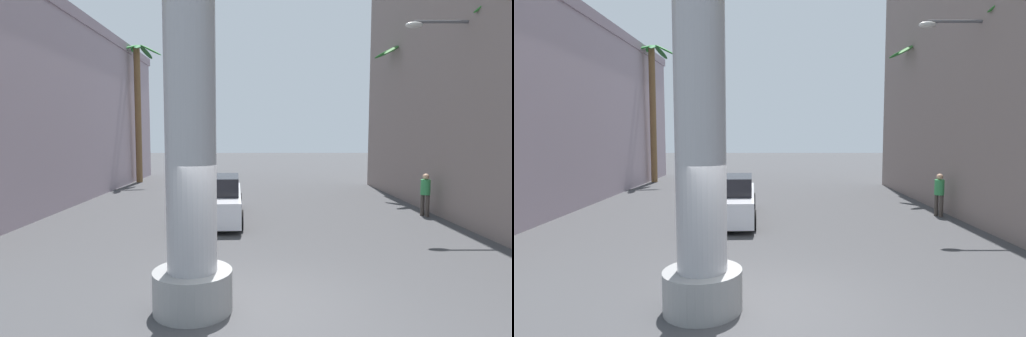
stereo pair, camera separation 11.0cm
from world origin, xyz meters
The scene contains 8 objects.
ground_plane centered at (0.00, 10.00, 0.00)m, with size 90.78×90.78×0.00m, color #424244.
building_left centered at (-10.70, 12.35, 4.16)m, with size 6.42×20.25×8.30m.
neon_sign_pole centered at (-1.11, -0.05, 4.80)m, with size 3.21×1.35×10.75m.
street_lamp centered at (6.85, 6.17, 4.08)m, with size 2.68×0.28×6.65m.
car_lead centered at (-1.49, 7.24, 0.70)m, with size 2.21×5.13×1.56m.
palm_tree_far_left centered at (-7.08, 17.84, 4.91)m, with size 2.64×2.74×8.38m.
palm_tree_mid_right centered at (6.98, 12.59, 4.27)m, with size 2.41×2.48×7.24m.
pedestrian_mid_right centered at (6.18, 7.69, 0.91)m, with size 0.47×0.47×1.56m.
Camera 1 is at (-0.08, -6.64, 3.01)m, focal length 28.00 mm.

